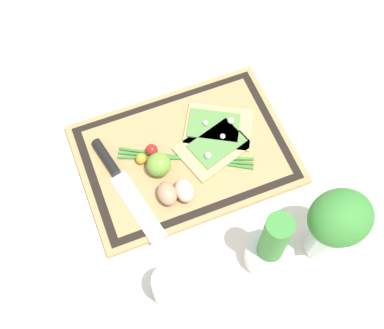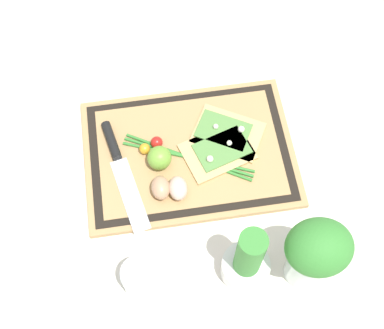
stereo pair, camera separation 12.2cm
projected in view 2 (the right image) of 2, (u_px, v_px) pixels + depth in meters
ground_plane at (189, 155)px, 1.27m from camera, size 6.00×6.00×0.00m
cutting_board at (189, 153)px, 1.26m from camera, size 0.49×0.35×0.02m
pizza_slice_near at (227, 132)px, 1.27m from camera, size 0.19×0.18×0.02m
pizza_slice_far at (218, 151)px, 1.25m from camera, size 0.18×0.16×0.02m
knife at (117, 157)px, 1.24m from camera, size 0.09×0.29×0.02m
egg_brown at (161, 188)px, 1.19m from camera, size 0.04×0.06×0.04m
egg_pink at (178, 188)px, 1.19m from camera, size 0.04×0.06×0.04m
lime at (159, 158)px, 1.22m from camera, size 0.06×0.06×0.06m
cherry_tomato_red at (157, 142)px, 1.25m from camera, size 0.03×0.03×0.03m
cherry_tomato_yellow at (145, 149)px, 1.24m from camera, size 0.03×0.03×0.03m
scallion_bunch at (188, 157)px, 1.25m from camera, size 0.30×0.17×0.01m
herb_pot at (247, 262)px, 1.08m from camera, size 0.10×0.10×0.21m
sauce_jar at (139, 279)px, 1.10m from camera, size 0.07×0.07×0.09m
herb_glass at (315, 253)px, 1.03m from camera, size 0.13×0.11×0.22m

